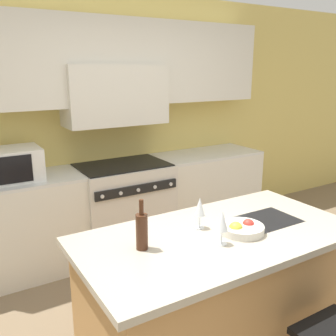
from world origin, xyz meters
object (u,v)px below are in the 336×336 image
wine_bottle (142,230)px  wine_glass_near (222,222)px  microwave (8,165)px  fruit_bowl (242,228)px  wine_glass_far (200,207)px  range_stove (124,207)px

wine_bottle → wine_glass_near: wine_bottle is taller
microwave → wine_bottle: (0.45, -1.72, -0.07)m
fruit_bowl → wine_glass_near: bearing=-164.2°
wine_bottle → wine_glass_far: 0.46m
range_stove → wine_glass_far: (-0.20, -1.64, 0.57)m
wine_bottle → fruit_bowl: 0.66m
range_stove → wine_glass_near: wine_glass_near is taller
range_stove → wine_glass_far: size_ratio=4.53×
range_stove → wine_glass_far: 1.75m
microwave → fruit_bowl: microwave is taller
range_stove → fruit_bowl: size_ratio=3.44×
wine_glass_near → wine_glass_far: 0.26m
microwave → wine_glass_near: microwave is taller
microwave → wine_bottle: size_ratio=1.86×
microwave → wine_glass_far: size_ratio=2.67×
range_stove → fruit_bowl: fruit_bowl is taller
range_stove → microwave: bearing=179.0°
wine_glass_far → fruit_bowl: 0.30m
wine_glass_near → wine_glass_far: same height
microwave → wine_glass_far: (0.91, -1.66, -0.04)m
range_stove → wine_glass_far: wine_glass_far is taller
microwave → fruit_bowl: size_ratio=2.03×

